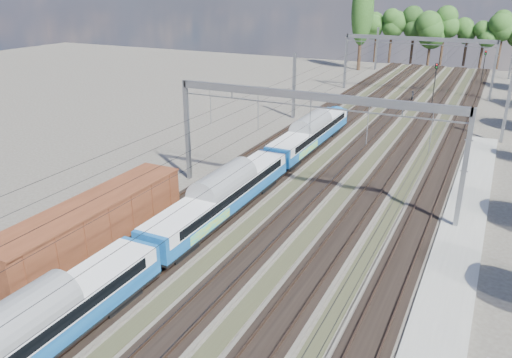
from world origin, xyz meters
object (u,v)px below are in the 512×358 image
at_px(emu_train, 221,192).
at_px(worker, 413,96).
at_px(signal_far, 484,63).
at_px(freight_boxcar, 94,225).
at_px(signal_near, 435,80).

xyz_separation_m(emu_train, worker, (5.48, 48.63, -1.46)).
height_order(worker, signal_far, signal_far).
xyz_separation_m(freight_boxcar, worker, (9.98, 57.00, -1.52)).
distance_m(emu_train, worker, 48.96).
bearing_deg(emu_train, worker, 83.57).
height_order(worker, signal_near, signal_near).
bearing_deg(freight_boxcar, signal_near, 76.28).
bearing_deg(worker, signal_near, -124.35).
relative_size(freight_boxcar, signal_near, 2.36).
relative_size(emu_train, freight_boxcar, 3.77).
height_order(emu_train, signal_far, signal_far).
bearing_deg(freight_boxcar, worker, 80.07).
bearing_deg(emu_train, freight_boxcar, -118.28).
bearing_deg(worker, emu_train, -179.63).
distance_m(signal_near, signal_far, 22.62).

